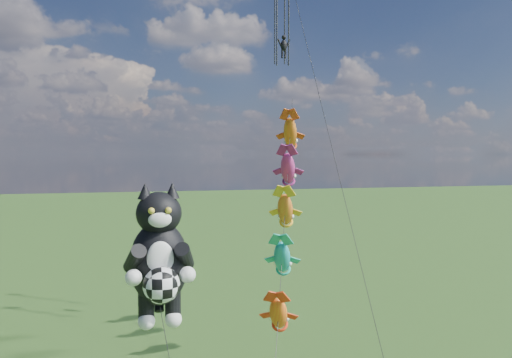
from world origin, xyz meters
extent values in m
ellipsoid|color=black|center=(4.77, 6.91, 7.44)|extent=(2.95, 2.66, 3.58)
ellipsoid|color=black|center=(4.77, 6.80, 9.57)|extent=(2.33, 2.21, 1.81)
cone|color=black|center=(4.21, 6.80, 10.52)|extent=(0.79, 0.79, 0.67)
cone|color=black|center=(5.33, 6.80, 10.52)|extent=(0.79, 0.79, 0.67)
ellipsoid|color=white|center=(4.77, 6.07, 9.40)|extent=(1.04, 0.73, 0.65)
ellipsoid|color=white|center=(4.77, 6.07, 7.78)|extent=(1.20, 0.74, 1.48)
sphere|color=gold|center=(4.43, 5.99, 9.77)|extent=(0.27, 0.27, 0.27)
sphere|color=gold|center=(5.10, 5.99, 9.77)|extent=(0.27, 0.27, 0.27)
sphere|color=white|center=(3.70, 5.73, 7.16)|extent=(0.67, 0.67, 0.67)
sphere|color=white|center=(5.83, 5.73, 7.16)|extent=(0.67, 0.67, 0.67)
sphere|color=white|center=(4.21, 6.74, 5.03)|extent=(0.72, 0.72, 0.72)
sphere|color=white|center=(5.33, 6.74, 5.03)|extent=(0.72, 0.72, 0.72)
sphere|color=white|center=(4.77, 5.40, 6.88)|extent=(1.46, 1.46, 1.46)
cylinder|color=black|center=(11.57, 11.07, 8.03)|extent=(5.76, 14.77, 15.79)
ellipsoid|color=orange|center=(10.31, 7.83, 4.56)|extent=(1.65, 2.52, 2.37)
ellipsoid|color=#198CBF|center=(11.11, 9.90, 6.77)|extent=(1.65, 2.52, 2.37)
ellipsoid|color=red|center=(11.91, 11.96, 8.98)|extent=(1.65, 2.52, 2.37)
ellipsoid|color=#D83384|center=(12.71, 14.02, 11.19)|extent=(1.65, 2.52, 2.37)
ellipsoid|color=orange|center=(13.51, 16.09, 13.39)|extent=(1.65, 2.52, 2.37)
cylinder|color=black|center=(13.46, 9.78, 13.44)|extent=(0.06, 17.09, 26.59)
cylinder|color=black|center=(12.36, 15.23, 20.89)|extent=(0.08, 0.08, 7.34)
cylinder|color=black|center=(13.08, 15.23, 20.89)|extent=(0.08, 0.08, 7.34)
cylinder|color=black|center=(13.11, 18.31, 22.12)|extent=(0.08, 0.08, 8.38)
cylinder|color=black|center=(13.78, 18.31, 22.12)|extent=(0.08, 0.08, 8.38)
camera|label=1|loc=(3.72, -14.32, 12.03)|focal=35.00mm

